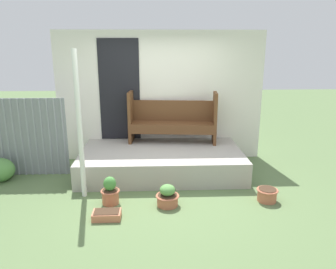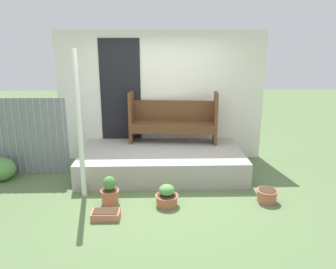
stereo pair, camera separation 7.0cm
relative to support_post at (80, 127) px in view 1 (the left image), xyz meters
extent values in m
plane|color=#5B7547|center=(1.24, 0.13, -1.14)|extent=(24.00, 24.00, 0.00)
cube|color=#A8A399|center=(1.25, 0.94, -0.92)|extent=(2.95, 1.61, 0.43)
cube|color=white|center=(1.25, 1.77, 0.16)|extent=(4.15, 0.06, 2.60)
cube|color=black|center=(0.44, 1.73, 0.31)|extent=(0.80, 0.02, 2.00)
cylinder|color=gray|center=(-1.64, 0.93, -0.43)|extent=(0.04, 0.04, 1.42)
cylinder|color=gray|center=(-1.51, 0.93, -0.43)|extent=(0.04, 0.04, 1.42)
cylinder|color=gray|center=(-1.39, 0.93, -0.43)|extent=(0.04, 0.04, 1.42)
cylinder|color=gray|center=(-1.27, 0.93, -0.43)|extent=(0.04, 0.04, 1.42)
cylinder|color=gray|center=(-1.14, 0.93, -0.43)|extent=(0.04, 0.04, 1.42)
cylinder|color=gray|center=(-1.02, 0.93, -0.43)|extent=(0.04, 0.04, 1.42)
cylinder|color=gray|center=(-0.89, 0.93, -0.43)|extent=(0.04, 0.04, 1.42)
cylinder|color=gray|center=(-0.77, 0.93, -0.43)|extent=(0.04, 0.04, 1.42)
cylinder|color=gray|center=(-0.64, 0.93, -0.43)|extent=(0.04, 0.04, 1.42)
cylinder|color=gray|center=(-0.52, 0.93, -0.43)|extent=(0.04, 0.04, 1.42)
cylinder|color=white|center=(0.00, 0.00, 0.00)|extent=(0.08, 0.08, 2.28)
cube|color=brown|center=(0.66, 1.52, -0.20)|extent=(0.10, 0.40, 1.01)
cube|color=brown|center=(2.30, 1.37, -0.20)|extent=(0.10, 0.40, 1.01)
cube|color=brown|center=(1.48, 1.44, -0.32)|extent=(1.62, 0.55, 0.04)
cube|color=brown|center=(1.46, 1.26, -0.41)|extent=(1.59, 0.18, 0.14)
cube|color=brown|center=(1.50, 1.62, -0.10)|extent=(1.59, 0.19, 0.41)
cylinder|color=#B76647|center=(0.45, -0.28, -1.03)|extent=(0.25, 0.25, 0.22)
torus|color=#B76647|center=(0.45, -0.28, -0.93)|extent=(0.29, 0.29, 0.02)
cylinder|color=#422D1E|center=(0.45, -0.28, -0.92)|extent=(0.23, 0.23, 0.01)
ellipsoid|color=#478C3D|center=(0.45, -0.28, -0.81)|extent=(0.19, 0.19, 0.22)
cylinder|color=#B76647|center=(1.31, -0.37, -1.06)|extent=(0.31, 0.31, 0.17)
torus|color=#B76647|center=(1.31, -0.37, -0.98)|extent=(0.35, 0.35, 0.02)
cylinder|color=#422D1E|center=(1.31, -0.37, -0.97)|extent=(0.29, 0.29, 0.01)
ellipsoid|color=#599347|center=(1.31, -0.37, -0.89)|extent=(0.23, 0.23, 0.17)
cylinder|color=#B76647|center=(2.84, -0.30, -1.04)|extent=(0.29, 0.29, 0.19)
torus|color=#B76647|center=(2.84, -0.30, -0.96)|extent=(0.33, 0.33, 0.02)
cylinder|color=#422D1E|center=(2.84, -0.30, -0.94)|extent=(0.26, 0.26, 0.01)
cube|color=#C67251|center=(0.45, -0.73, -1.09)|extent=(0.39, 0.23, 0.11)
cube|color=#422D1E|center=(0.45, -0.73, -1.03)|extent=(0.34, 0.20, 0.01)
ellipsoid|color=#599347|center=(-1.60, 0.65, -0.93)|extent=(0.51, 0.46, 0.41)
camera|label=1|loc=(1.13, -4.82, 1.21)|focal=35.00mm
camera|label=2|loc=(1.20, -4.82, 1.21)|focal=35.00mm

